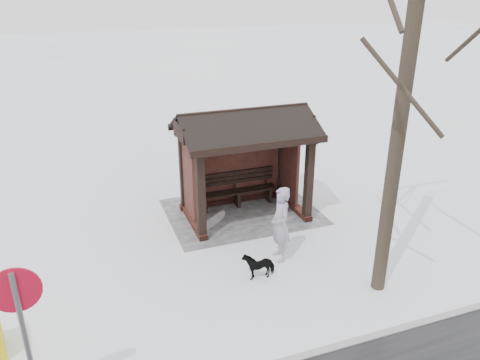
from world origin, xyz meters
name	(u,v)px	position (x,y,z in m)	size (l,w,h in m)	color
ground	(244,215)	(0.00, 0.00, 0.00)	(120.00, 120.00, 0.00)	white
kerb	(351,343)	(0.00, 5.50, 0.01)	(120.00, 0.15, 0.06)	gray
trampled_patch	(242,212)	(0.00, -0.20, 0.01)	(4.20, 3.20, 0.02)	#96969C
bus_shelter	(243,141)	(0.00, -0.16, 2.17)	(3.60, 2.40, 3.09)	#381914
pedestrian	(280,225)	(0.03, 2.43, 0.92)	(0.67, 0.44, 1.84)	#948AA1
dog	(259,265)	(0.77, 2.93, 0.30)	(0.32, 0.71, 0.60)	black
road_sign	(21,317)	(5.24, 5.28, 1.90)	(0.68, 0.10, 2.68)	gray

